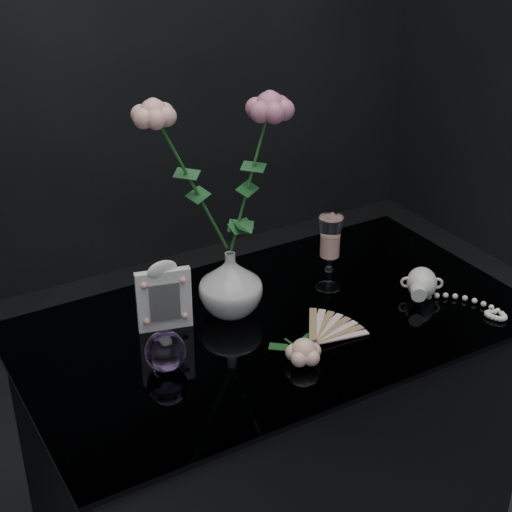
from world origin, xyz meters
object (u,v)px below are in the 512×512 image
paperweight (165,351)px  loose_rose (304,351)px  picture_frame (164,295)px  vase (231,283)px  wine_glass (330,254)px  pearl_jar (422,282)px

paperweight → loose_rose: size_ratio=0.51×
picture_frame → paperweight: (-0.06, -0.13, -0.04)m
picture_frame → paperweight: size_ratio=1.98×
vase → wine_glass: (0.23, -0.02, 0.02)m
vase → pearl_jar: vase is taller
picture_frame → pearl_jar: bearing=-2.4°
vase → pearl_jar: 0.42m
paperweight → loose_rose: (0.23, -0.12, -0.01)m
wine_glass → paperweight: (-0.44, -0.09, -0.05)m
vase → paperweight: vase is taller
paperweight → pearl_jar: paperweight is taller
wine_glass → pearl_jar: (0.16, -0.13, -0.05)m
picture_frame → vase: bearing=9.1°
pearl_jar → picture_frame: bearing=-162.4°
loose_rose → paperweight: bearing=158.4°
paperweight → loose_rose: paperweight is taller
wine_glass → picture_frame: size_ratio=1.12×
loose_rose → wine_glass: bearing=50.5°
paperweight → pearl_jar: size_ratio=0.33×
vase → wine_glass: wine_glass is taller
wine_glass → paperweight: 0.45m
vase → wine_glass: 0.23m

